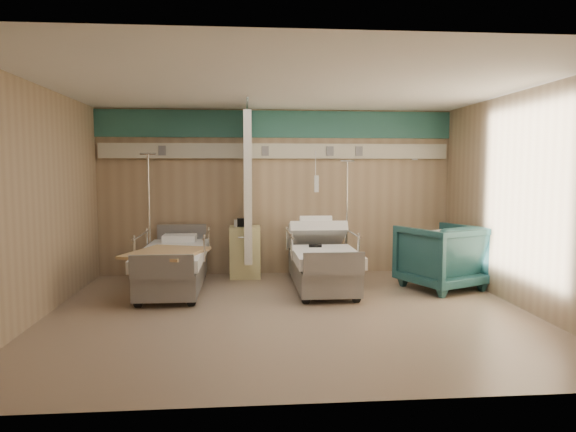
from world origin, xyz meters
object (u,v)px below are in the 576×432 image
Objects in this scene: bed_right at (322,268)px; iv_stand_right at (346,252)px; bed_left at (174,270)px; iv_stand_left at (150,254)px; visitor_armchair at (441,257)px; bedside_cabinet at (245,252)px.

bed_right is 1.02m from iv_stand_right.
iv_stand_left is (-0.48, 0.80, 0.11)m from bed_left.
bed_right is 1.05× the size of iv_stand_left.
visitor_armchair is (1.79, -0.17, 0.17)m from bed_right.
iv_stand_right is (2.75, 0.85, 0.08)m from bed_left.
visitor_armchair reaches higher than bedside_cabinet.
iv_stand_left reaches higher than bedside_cabinet.
bed_left is 1.05× the size of iv_stand_left.
visitor_armchair is at bearing -12.29° from iv_stand_left.
bedside_cabinet is at bearing 3.75° from iv_stand_left.
bed_right is 1.46m from bedside_cabinet.
bedside_cabinet is 1.53m from iv_stand_left.
iv_stand_right reaches higher than bedside_cabinet.
iv_stand_right is (0.55, 0.85, 0.08)m from bed_right.
bed_left is 1.39m from bedside_cabinet.
iv_stand_left reaches higher than bed_right.
bed_left is at bearing -59.03° from iv_stand_left.
bedside_cabinet is at bearing 178.36° from iv_stand_right.
bedside_cabinet is at bearing 40.60° from bed_left.
iv_stand_left is at bearing -36.19° from visitor_armchair.
bed_right is at bearing 0.00° from bed_left.
bed_left is at bearing -139.40° from bedside_cabinet.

